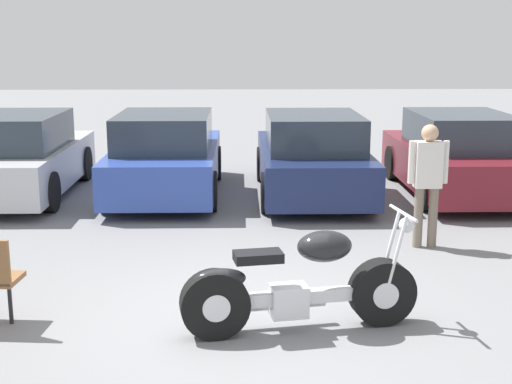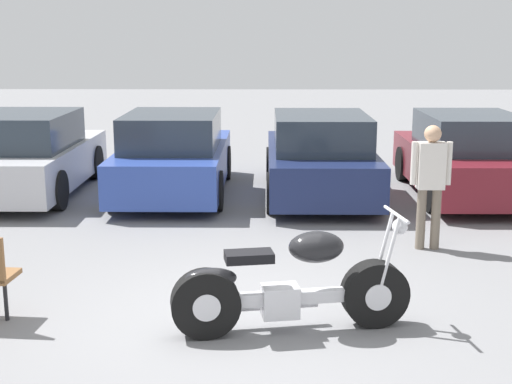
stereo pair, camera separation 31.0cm
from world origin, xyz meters
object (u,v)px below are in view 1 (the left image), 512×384
object	(u,v)px
parked_car_blue	(166,157)
parked_car_maroon	(456,156)
parked_car_silver	(19,157)
person_standing	(428,176)
parked_car_navy	(312,157)
motorcycle	(299,287)

from	to	relation	value
parked_car_blue	parked_car_maroon	bearing A→B (deg)	-0.69
parked_car_silver	person_standing	bearing A→B (deg)	-27.31
parked_car_silver	parked_car_navy	size ratio (longest dim) A/B	1.00
parked_car_silver	parked_car_navy	world-z (taller)	same
parked_car_silver	person_standing	size ratio (longest dim) A/B	2.52
parked_car_blue	person_standing	size ratio (longest dim) A/B	2.52
motorcycle	parked_car_maroon	xyz separation A→B (m)	(3.22, 5.82, 0.24)
parked_car_navy	person_standing	size ratio (longest dim) A/B	2.52
parked_car_navy	parked_car_blue	bearing A→B (deg)	177.09
parked_car_silver	parked_car_navy	xyz separation A→B (m)	(5.03, -0.12, 0.00)
motorcycle	parked_car_navy	world-z (taller)	parked_car_navy
motorcycle	person_standing	size ratio (longest dim) A/B	1.39
parked_car_silver	parked_car_blue	size ratio (longest dim) A/B	1.00
motorcycle	parked_car_navy	bearing A→B (deg)	83.05
parked_car_silver	parked_car_maroon	size ratio (longest dim) A/B	1.00
parked_car_blue	parked_car_maroon	distance (m)	5.03
parked_car_silver	parked_car_maroon	world-z (taller)	same
parked_car_blue	motorcycle	bearing A→B (deg)	-72.83
parked_car_silver	person_standing	distance (m)	7.00
person_standing	parked_car_navy	bearing A→B (deg)	110.94
parked_car_maroon	person_standing	xyz separation A→B (m)	(-1.34, -3.15, 0.28)
parked_car_silver	parked_car_maroon	distance (m)	7.55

